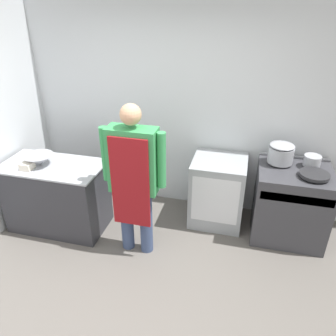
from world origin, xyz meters
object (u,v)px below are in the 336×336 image
(fridge_unit, at_px, (218,191))
(plastic_tub, at_px, (27,166))
(person_cook, at_px, (134,174))
(sauce_pot, at_px, (312,161))
(stove, at_px, (290,203))
(stock_pot, at_px, (281,153))
(mixing_bowl, at_px, (39,160))
(saute_pan, at_px, (314,175))

(fridge_unit, distance_m, plastic_tub, 2.29)
(person_cook, height_order, sauce_pot, person_cook)
(fridge_unit, bearing_deg, stove, -5.08)
(stove, xyz_separation_m, plastic_tub, (-2.97, -0.68, 0.46))
(plastic_tub, xyz_separation_m, sauce_pot, (3.13, 0.81, 0.06))
(stove, relative_size, fridge_unit, 1.04)
(plastic_tub, bearing_deg, stock_pot, 16.22)
(fridge_unit, relative_size, mixing_bowl, 2.54)
(fridge_unit, xyz_separation_m, saute_pan, (1.02, -0.20, 0.49))
(stove, bearing_deg, mixing_bowl, -169.10)
(mixing_bowl, distance_m, sauce_pot, 3.13)
(sauce_pot, bearing_deg, stock_pot, 180.00)
(stock_pot, bearing_deg, stove, -34.81)
(saute_pan, bearing_deg, stove, 142.48)
(saute_pan, distance_m, sauce_pot, 0.26)
(fridge_unit, height_order, saute_pan, saute_pan)
(saute_pan, bearing_deg, mixing_bowl, -171.96)
(stock_pot, bearing_deg, sauce_pot, 0.00)
(stove, bearing_deg, sauce_pot, 38.03)
(saute_pan, bearing_deg, person_cook, -162.17)
(fridge_unit, xyz_separation_m, mixing_bowl, (-2.03, -0.63, 0.49))
(fridge_unit, distance_m, mixing_bowl, 2.18)
(mixing_bowl, bearing_deg, saute_pan, 8.04)
(stove, bearing_deg, fridge_unit, 174.92)
(stove, relative_size, plastic_tub, 6.90)
(stock_pot, bearing_deg, fridge_unit, -175.71)
(saute_pan, bearing_deg, stock_pot, 143.89)
(person_cook, bearing_deg, fridge_unit, 44.34)
(person_cook, xyz_separation_m, saute_pan, (1.83, 0.59, -0.08))
(stove, bearing_deg, saute_pan, -37.52)
(mixing_bowl, height_order, stock_pot, stock_pot)
(stove, xyz_separation_m, person_cook, (-1.67, -0.71, 0.55))
(person_cook, bearing_deg, mixing_bowl, 172.60)
(person_cook, relative_size, stock_pot, 6.05)
(person_cook, height_order, saute_pan, person_cook)
(sauce_pot, bearing_deg, plastic_tub, -165.49)
(person_cook, distance_m, mixing_bowl, 1.23)
(person_cook, relative_size, saute_pan, 5.46)
(fridge_unit, distance_m, stock_pot, 0.90)
(fridge_unit, bearing_deg, plastic_tub, -160.18)
(mixing_bowl, distance_m, plastic_tub, 0.15)
(person_cook, height_order, plastic_tub, person_cook)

